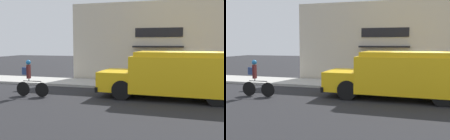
{
  "view_description": "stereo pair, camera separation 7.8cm",
  "coord_description": "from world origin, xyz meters",
  "views": [
    {
      "loc": [
        -0.14,
        -13.92,
        2.56
      ],
      "look_at": [
        -4.14,
        -0.2,
        1.1
      ],
      "focal_mm": 42.0,
      "sensor_mm": 36.0,
      "label": 1
    },
    {
      "loc": [
        -0.06,
        -13.9,
        2.56
      ],
      "look_at": [
        -4.14,
        -0.2,
        1.1
      ],
      "focal_mm": 42.0,
      "sensor_mm": 36.0,
      "label": 2
    }
  ],
  "objects": [
    {
      "name": "ground_plane",
      "position": [
        0.0,
        0.0,
        0.0
      ],
      "size": [
        70.0,
        70.0,
        0.0
      ],
      "primitive_type": "plane",
      "color": "#232326"
    },
    {
      "name": "sidewalk",
      "position": [
        0.0,
        1.34,
        0.07
      ],
      "size": [
        28.0,
        2.69,
        0.14
      ],
      "color": "#ADAAA3",
      "rests_on": "ground_plane"
    },
    {
      "name": "storefront",
      "position": [
        -0.04,
        2.93,
        2.61
      ],
      "size": [
        15.69,
        0.76,
        5.23
      ],
      "color": "beige",
      "rests_on": "ground_plane"
    },
    {
      "name": "school_bus",
      "position": [
        -0.62,
        -1.61,
        1.15
      ],
      "size": [
        6.56,
        2.93,
        2.18
      ],
      "rotation": [
        0.0,
        0.0,
        -0.02
      ],
      "color": "yellow",
      "rests_on": "ground_plane"
    },
    {
      "name": "cyclist",
      "position": [
        -7.44,
        -3.04,
        0.86
      ],
      "size": [
        1.71,
        0.23,
        1.77
      ],
      "rotation": [
        0.0,
        0.0,
        0.04
      ],
      "color": "black",
      "rests_on": "ground_plane"
    }
  ]
}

